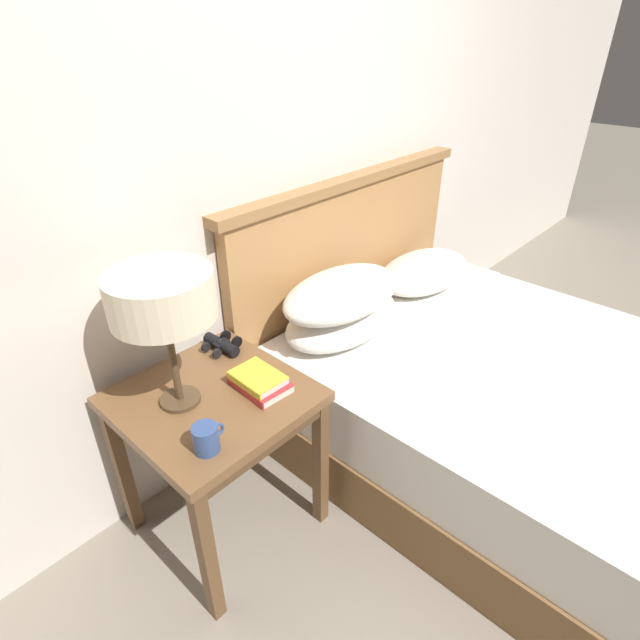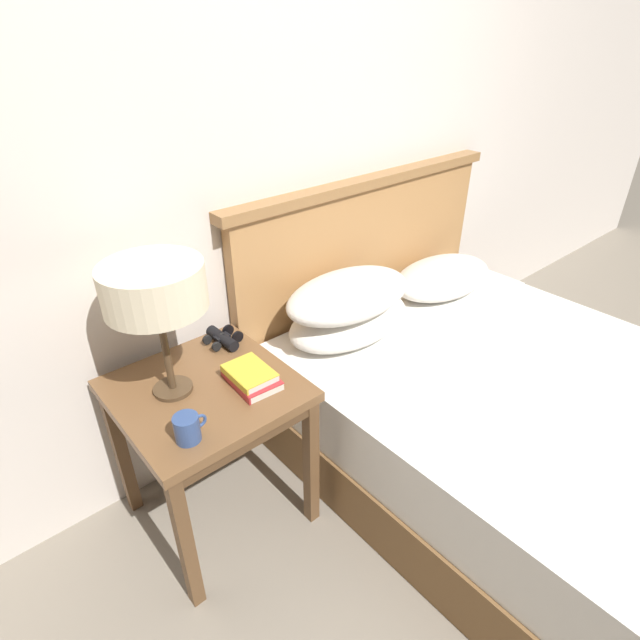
{
  "view_description": "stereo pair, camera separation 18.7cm",
  "coord_description": "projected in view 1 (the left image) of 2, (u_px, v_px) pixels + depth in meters",
  "views": [
    {
      "loc": [
        -1.28,
        -0.47,
        1.7
      ],
      "look_at": [
        -0.1,
        0.61,
        0.73
      ],
      "focal_mm": 28.0,
      "sensor_mm": 36.0,
      "label": 1
    },
    {
      "loc": [
        -1.15,
        -0.6,
        1.7
      ],
      "look_at": [
        -0.1,
        0.61,
        0.73
      ],
      "focal_mm": 28.0,
      "sensor_mm": 36.0,
      "label": 2
    }
  ],
  "objects": [
    {
      "name": "ground_plane",
      "position": [
        451.0,
        525.0,
        1.96
      ],
      "size": [
        20.0,
        20.0,
        0.0
      ],
      "primitive_type": "plane",
      "color": "gray",
      "rests_on": "ground"
    },
    {
      "name": "wall_back",
      "position": [
        258.0,
        145.0,
        1.88
      ],
      "size": [
        8.0,
        0.06,
        2.6
      ],
      "color": "silver",
      "rests_on": "ground_plane"
    },
    {
      "name": "nightstand",
      "position": [
        215.0,
        414.0,
        1.7
      ],
      "size": [
        0.58,
        0.58,
        0.63
      ],
      "color": "brown",
      "rests_on": "ground_plane"
    },
    {
      "name": "bed",
      "position": [
        489.0,
        393.0,
        2.18
      ],
      "size": [
        1.58,
        1.86,
        1.1
      ],
      "color": "brown",
      "rests_on": "ground_plane"
    },
    {
      "name": "table_lamp",
      "position": [
        162.0,
        298.0,
        1.43
      ],
      "size": [
        0.31,
        0.31,
        0.46
      ],
      "color": "#4C3823",
      "rests_on": "nightstand"
    },
    {
      "name": "book_on_nightstand",
      "position": [
        260.0,
        384.0,
        1.68
      ],
      "size": [
        0.15,
        0.21,
        0.03
      ],
      "color": "silver",
      "rests_on": "nightstand"
    },
    {
      "name": "book_stacked_on_top",
      "position": [
        257.0,
        378.0,
        1.66
      ],
      "size": [
        0.13,
        0.18,
        0.03
      ],
      "color": "silver",
      "rests_on": "book_on_nightstand"
    },
    {
      "name": "binoculars_pair",
      "position": [
        222.0,
        344.0,
        1.87
      ],
      "size": [
        0.14,
        0.16,
        0.05
      ],
      "color": "black",
      "rests_on": "nightstand"
    },
    {
      "name": "coffee_mug",
      "position": [
        206.0,
        438.0,
        1.42
      ],
      "size": [
        0.1,
        0.08,
        0.08
      ],
      "color": "#334C84",
      "rests_on": "nightstand"
    }
  ]
}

